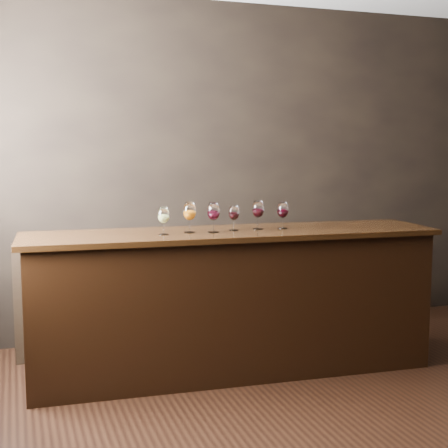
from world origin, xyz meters
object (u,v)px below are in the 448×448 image
object	(u,v)px
glass_red_b	(234,213)
glass_red_d	(283,210)
glass_white	(163,216)
glass_amber	(190,212)
glass_red_c	(258,210)
glass_red_a	(214,212)
bar_counter	(232,304)
back_bar_shelf	(165,291)

from	to	relation	value
glass_red_b	glass_red_d	bearing A→B (deg)	-4.41
glass_white	glass_amber	xyz separation A→B (m)	(0.19, 0.04, 0.02)
glass_red_c	glass_red_b	bearing A→B (deg)	-178.18
glass_red_a	glass_red_d	size ratio (longest dim) A/B	1.07
glass_red_a	glass_red_b	distance (m)	0.18
bar_counter	glass_white	world-z (taller)	glass_white
back_bar_shelf	glass_red_c	size ratio (longest dim) A/B	11.43
back_bar_shelf	glass_red_c	xyz separation A→B (m)	(0.50, -0.79, 0.73)
back_bar_shelf	glass_red_a	size ratio (longest dim) A/B	11.34
glass_amber	glass_red_a	size ratio (longest dim) A/B	1.01
glass_red_b	glass_red_c	bearing A→B (deg)	1.82
bar_counter	back_bar_shelf	distance (m)	0.88
glass_white	bar_counter	bearing A→B (deg)	2.92
back_bar_shelf	glass_white	xyz separation A→B (m)	(-0.20, -0.85, 0.72)
glass_red_a	glass_red_b	size ratio (longest dim) A/B	1.17
bar_counter	glass_red_c	xyz separation A→B (m)	(0.20, 0.03, 0.66)
bar_counter	glass_red_c	world-z (taller)	glass_red_c
bar_counter	glass_red_a	bearing A→B (deg)	-165.26
bar_counter	glass_white	size ratio (longest dim) A/B	15.03
glass_red_b	glass_red_d	distance (m)	0.36
bar_counter	glass_red_c	distance (m)	0.69
glass_white	glass_red_d	size ratio (longest dim) A/B	0.96
back_bar_shelf	glass_red_c	bearing A→B (deg)	-57.76
back_bar_shelf	glass_amber	bearing A→B (deg)	-90.56
bar_counter	glass_red_a	world-z (taller)	glass_red_a
glass_red_a	glass_red_d	world-z (taller)	glass_red_a
glass_white	glass_red_c	world-z (taller)	glass_red_c
glass_white	glass_red_b	distance (m)	0.52
bar_counter	back_bar_shelf	world-z (taller)	bar_counter
glass_amber	glass_red_b	xyz separation A→B (m)	(0.32, 0.01, -0.02)
back_bar_shelf	glass_red_b	distance (m)	1.11
bar_counter	glass_red_d	distance (m)	0.76
glass_red_d	glass_white	bearing A→B (deg)	-178.60
glass_red_a	glass_red_d	xyz separation A→B (m)	(0.53, 0.03, -0.01)
glass_red_a	bar_counter	bearing A→B (deg)	11.15
back_bar_shelf	glass_red_d	distance (m)	1.29
bar_counter	glass_amber	world-z (taller)	glass_amber
glass_amber	glass_red_a	xyz separation A→B (m)	(0.16, -0.04, -0.00)
glass_red_c	bar_counter	bearing A→B (deg)	-171.69
back_bar_shelf	glass_white	distance (m)	1.13
glass_amber	glass_red_c	size ratio (longest dim) A/B	1.02
glass_red_a	glass_red_d	bearing A→B (deg)	2.74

